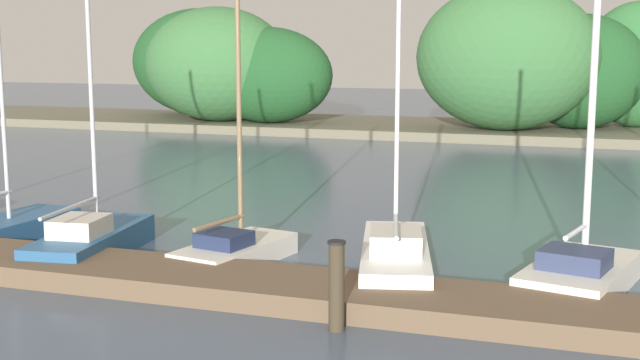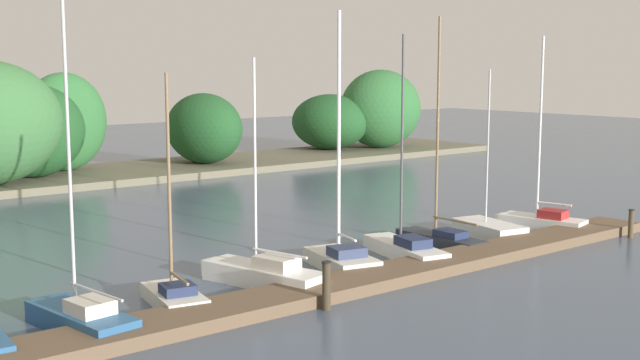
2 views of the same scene
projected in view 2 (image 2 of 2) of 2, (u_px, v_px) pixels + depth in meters
The scene contains 12 objects.
dock_pier at pixel (302, 294), 22.70m from camera, with size 32.09×1.80×0.35m.
far_shore at pixel (17, 136), 43.44m from camera, with size 71.22×8.87×6.74m.
sailboat_3 at pixel (79, 315), 20.10m from camera, with size 1.62×3.83×7.98m.
sailboat_4 at pixel (173, 293), 22.23m from camera, with size 1.63×2.96×6.26m.
sailboat_5 at pixel (261, 272), 24.24m from camera, with size 2.08×4.36×6.67m.
sailboat_6 at pixel (340, 254), 26.29m from camera, with size 2.04×3.34×8.14m.
sailboat_7 at pixel (403, 247), 27.79m from camera, with size 1.92×4.23×7.47m.
sailboat_8 at pixel (439, 234), 29.66m from camera, with size 1.03×3.89×8.15m.
sailboat_9 at pixel (487, 228), 31.19m from camera, with size 1.92×3.28×6.30m.
sailboat_10 at pixel (540, 219), 32.51m from camera, with size 1.88×3.66×7.57m.
mooring_piling_1 at pixel (326, 286), 21.72m from camera, with size 0.26×0.26×1.32m.
mooring_piling_2 at pixel (631, 223), 30.84m from camera, with size 0.22×0.22×1.09m.
Camera 2 is at (-13.52, -3.46, 6.47)m, focal length 46.08 mm.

